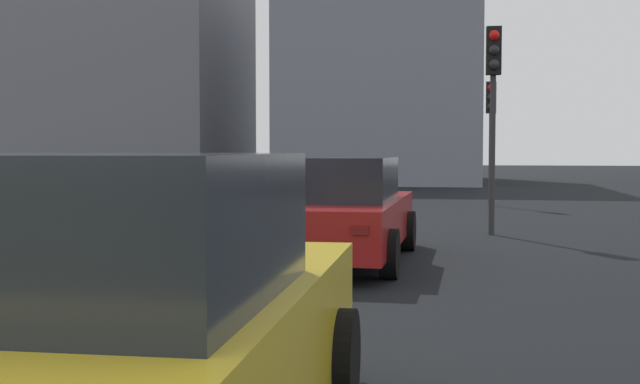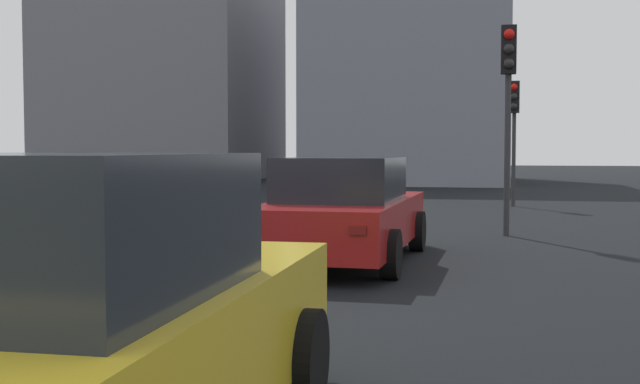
# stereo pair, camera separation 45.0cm
# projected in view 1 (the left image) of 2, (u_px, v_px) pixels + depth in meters

# --- Properties ---
(car_red_lead) EXTENTS (4.69, 2.07, 1.52)m
(car_red_lead) POSITION_uv_depth(u_px,v_px,m) (338.00, 211.00, 11.54)
(car_red_lead) COLOR maroon
(car_red_lead) RESTS_ON ground_plane
(car_yellow_second) EXTENTS (4.26, 2.18, 1.62)m
(car_yellow_second) POSITION_uv_depth(u_px,v_px,m) (106.00, 331.00, 3.79)
(car_yellow_second) COLOR gold
(car_yellow_second) RESTS_ON ground_plane
(traffic_light_near_left) EXTENTS (0.32, 0.29, 3.94)m
(traffic_light_near_left) POSITION_uv_depth(u_px,v_px,m) (493.00, 85.00, 15.01)
(traffic_light_near_left) COLOR #2D2D30
(traffic_light_near_left) RESTS_ON ground_plane
(traffic_light_near_right) EXTENTS (0.32, 0.30, 3.56)m
(traffic_light_near_right) POSITION_uv_depth(u_px,v_px,m) (491.00, 116.00, 22.80)
(traffic_light_near_right) COLOR #2D2D30
(traffic_light_near_right) RESTS_ON ground_plane
(building_facade_left) EXTENTS (12.18, 9.25, 10.37)m
(building_facade_left) POSITION_uv_depth(u_px,v_px,m) (387.00, 79.00, 40.18)
(building_facade_left) COLOR gray
(building_facade_left) RESTS_ON ground_plane
(building_facade_center) EXTENTS (10.63, 10.91, 17.44)m
(building_facade_center) POSITION_uv_depth(u_px,v_px,m) (135.00, 20.00, 43.73)
(building_facade_center) COLOR slate
(building_facade_center) RESTS_ON ground_plane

